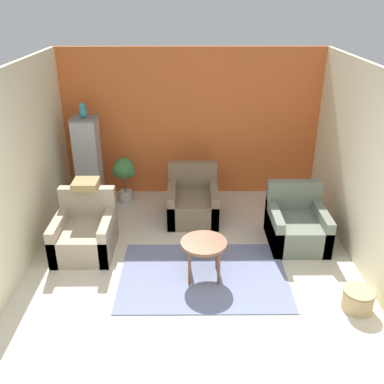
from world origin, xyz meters
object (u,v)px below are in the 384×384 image
(coffee_table, at_px, (204,246))
(armchair_left, at_px, (85,234))
(armchair_middle, at_px, (193,202))
(wicker_basket, at_px, (358,299))
(potted_plant, at_px, (124,173))
(armchair_right, at_px, (296,226))
(birdcage, at_px, (89,166))
(parrot, at_px, (83,111))

(coffee_table, relative_size, armchair_left, 0.65)
(armchair_middle, height_order, wicker_basket, armchair_middle)
(potted_plant, height_order, wicker_basket, potted_plant)
(armchair_right, bearing_deg, wicker_basket, -75.40)
(armchair_left, height_order, armchair_middle, same)
(armchair_left, distance_m, wicker_basket, 3.52)
(birdcage, bearing_deg, armchair_middle, -16.07)
(armchair_right, bearing_deg, armchair_left, -175.95)
(armchair_right, bearing_deg, parrot, 158.57)
(coffee_table, relative_size, parrot, 2.37)
(armchair_right, xyz_separation_m, armchair_middle, (-1.45, 0.74, 0.00))
(armchair_left, xyz_separation_m, birdcage, (-0.21, 1.43, 0.42))
(armchair_right, relative_size, parrot, 3.64)
(birdcage, height_order, potted_plant, birdcage)
(armchair_right, bearing_deg, coffee_table, -148.40)
(armchair_left, distance_m, armchair_middle, 1.75)
(armchair_middle, bearing_deg, parrot, 163.87)
(coffee_table, distance_m, armchair_right, 1.57)
(armchair_left, relative_size, potted_plant, 1.12)
(parrot, bearing_deg, armchair_left, -81.65)
(parrot, relative_size, potted_plant, 0.31)
(armchair_middle, bearing_deg, armchair_right, -27.13)
(armchair_left, relative_size, wicker_basket, 2.44)
(armchair_middle, distance_m, potted_plant, 1.30)
(armchair_right, relative_size, potted_plant, 1.12)
(potted_plant, relative_size, wicker_basket, 2.18)
(armchair_right, distance_m, parrot, 3.62)
(armchair_left, relative_size, birdcage, 0.59)
(wicker_basket, bearing_deg, armchair_middle, 129.95)
(armchair_left, bearing_deg, wicker_basket, -20.42)
(armchair_left, height_order, birdcage, birdcage)
(coffee_table, xyz_separation_m, armchair_right, (1.33, 0.82, -0.19))
(wicker_basket, bearing_deg, coffee_table, 160.10)
(potted_plant, bearing_deg, armchair_middle, -26.83)
(coffee_table, bearing_deg, armchair_middle, 94.40)
(coffee_table, relative_size, wicker_basket, 1.59)
(parrot, height_order, potted_plant, parrot)
(armchair_right, bearing_deg, armchair_middle, 152.87)
(armchair_left, xyz_separation_m, wicker_basket, (3.30, -1.23, -0.12))
(coffee_table, distance_m, armchair_left, 1.72)
(birdcage, distance_m, parrot, 0.91)
(potted_plant, bearing_deg, coffee_table, -59.49)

